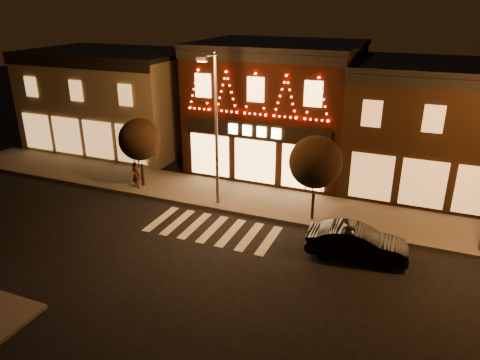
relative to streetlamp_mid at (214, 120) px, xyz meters
The scene contains 10 objects.
ground 8.23m from the streetlamp_mid, 81.52° to the right, with size 120.00×120.00×0.00m, color black.
sidewalk_far 5.91m from the streetlamp_mid, 26.85° to the left, with size 44.00×4.00×0.15m, color #47423D.
building_left 14.23m from the streetlamp_mid, 148.08° to the left, with size 12.20×8.28×7.30m.
building_pulp 7.58m from the streetlamp_mid, 82.62° to the left, with size 10.20×8.34×8.30m.
building_right_a 12.93m from the streetlamp_mid, 35.60° to the left, with size 9.20×8.28×7.50m.
streetlamp_mid is the anchor object (origin of this frame).
tree_left 5.71m from the streetlamp_mid, behind, with size 2.48×2.48×4.15m.
tree_right 5.63m from the streetlamp_mid, ahead, with size 2.65×2.65×4.43m.
dark_sedan 9.39m from the streetlamp_mid, 16.71° to the right, with size 1.55×4.43×1.46m, color black.
pedestrian 6.82m from the streetlamp_mid, behind, with size 0.58×0.38×1.60m, color gray.
Camera 1 is at (8.97, -14.11, 10.74)m, focal length 33.80 mm.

